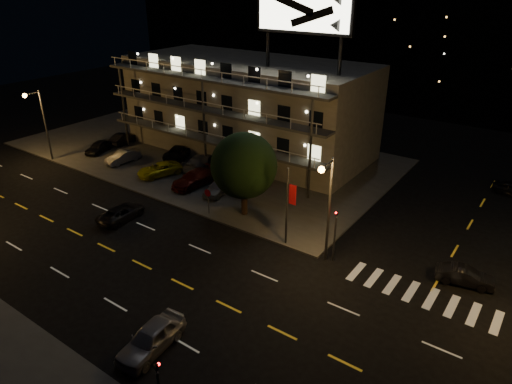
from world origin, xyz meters
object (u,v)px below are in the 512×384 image
Objects in this scene: lot_car_7 at (201,162)px; side_car_0 at (465,276)px; lot_car_2 at (159,169)px; lot_car_4 at (218,187)px; road_car_east at (151,338)px; tree at (244,167)px; road_car_west at (121,213)px.

side_car_0 is at bearing 157.57° from lot_car_7.
lot_car_2 is 0.90× the size of lot_car_7.
lot_car_4 is 20.01m from road_car_east.
lot_car_4 is 0.75× the size of lot_car_7.
tree reaches higher than lot_car_2.
road_car_west is (-13.35, 8.99, -0.16)m from road_car_east.
road_car_east reaches higher than side_car_0.
road_car_east reaches higher than lot_car_4.
lot_car_2 is 30.24m from side_car_0.
side_car_0 is 0.85× the size of road_car_west.
tree is at bearing 12.20° from lot_car_2.
tree is 1.59× the size of lot_car_2.
tree is 1.90× the size of lot_car_4.
lot_car_4 is at bearing 157.26° from tree.
lot_car_4 is at bearing 112.97° from road_car_east.
lot_car_7 is 1.37× the size of side_car_0.
lot_car_2 is 9.35m from road_car_west.
road_car_west is at bearing -140.47° from tree.
side_car_0 is (30.22, -1.02, -0.17)m from lot_car_2.
lot_car_2 is at bearing -68.36° from road_car_west.
lot_car_2 is at bearing 129.17° from road_car_east.
lot_car_2 is 1.02× the size of road_car_east.
lot_car_4 is 22.46m from side_car_0.
tree reaches higher than lot_car_7.
lot_car_7 is at bearing 80.87° from lot_car_2.
road_car_east is (9.68, -17.51, -0.04)m from lot_car_4.
tree is 16.94m from road_car_east.
lot_car_2 is at bearing 171.97° from tree.
side_car_0 reaches higher than road_car_west.
road_car_east is at bearing -68.35° from lot_car_4.
lot_car_7 is at bearing 150.27° from tree.
lot_car_7 reaches higher than lot_car_2.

